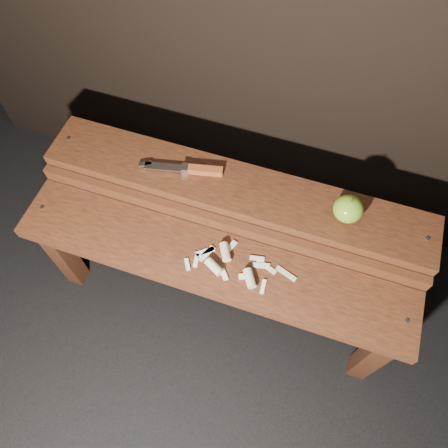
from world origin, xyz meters
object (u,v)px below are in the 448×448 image
(bench_rear_tier, at_px, (235,202))
(knife, at_px, (195,169))
(apple, at_px, (348,209))
(bench_front_tier, at_px, (211,273))

(bench_rear_tier, height_order, knife, knife)
(knife, bearing_deg, bench_rear_tier, -5.45)
(bench_rear_tier, height_order, apple, apple)
(bench_rear_tier, xyz_separation_m, apple, (0.33, 0.00, 0.12))
(apple, bearing_deg, bench_front_tier, -144.88)
(bench_front_tier, height_order, bench_rear_tier, bench_rear_tier)
(bench_rear_tier, bearing_deg, bench_front_tier, -90.00)
(apple, bearing_deg, bench_rear_tier, -179.25)
(bench_rear_tier, relative_size, knife, 4.67)
(bench_front_tier, relative_size, knife, 4.67)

